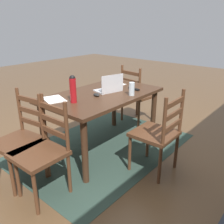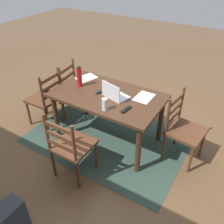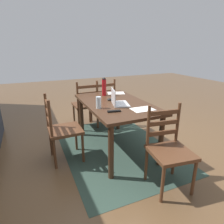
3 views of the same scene
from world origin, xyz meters
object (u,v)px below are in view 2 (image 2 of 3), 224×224
at_px(laptop, 114,94).
at_px(tv_remote, 126,110).
at_px(water_bottle, 79,76).
at_px(computer_mouse, 98,92).
at_px(chair_right_near, 61,89).
at_px(chair_left_near, 183,130).
at_px(chair_right_far, 45,99).
at_px(dining_table, 108,101).
at_px(chair_far_head, 71,146).
at_px(drinking_glass, 105,104).

height_order(laptop, tv_remote, laptop).
distance_m(water_bottle, computer_mouse, 0.36).
relative_size(laptop, water_bottle, 1.20).
height_order(chair_right_near, chair_left_near, same).
bearing_deg(chair_right_far, tv_remote, 178.96).
bearing_deg(laptop, water_bottle, -2.67).
xyz_separation_m(dining_table, chair_right_near, (1.04, -0.18, -0.20)).
xyz_separation_m(dining_table, laptop, (-0.12, 0.03, 0.16)).
bearing_deg(water_bottle, chair_right_near, -17.58).
height_order(chair_right_far, water_bottle, water_bottle).
distance_m(laptop, computer_mouse, 0.25).
height_order(water_bottle, tv_remote, water_bottle).
relative_size(dining_table, chair_right_near, 1.57).
bearing_deg(dining_table, chair_right_near, -9.98).
bearing_deg(chair_right_far, chair_left_near, -170.17).
height_order(chair_left_near, computer_mouse, chair_left_near).
relative_size(laptop, computer_mouse, 3.66).
bearing_deg(chair_right_far, laptop, -172.54).
height_order(chair_right_near, laptop, laptop).
height_order(chair_right_near, computer_mouse, chair_right_near).
distance_m(dining_table, chair_left_near, 1.07).
distance_m(chair_far_head, laptop, 0.87).
relative_size(water_bottle, computer_mouse, 3.06).
bearing_deg(dining_table, drinking_glass, 116.99).
bearing_deg(chair_left_near, chair_right_far, 9.83).
bearing_deg(laptop, chair_far_head, 81.58).
relative_size(chair_right_far, chair_right_near, 1.00).
relative_size(chair_right_far, laptop, 2.60).
xyz_separation_m(chair_right_far, drinking_glass, (-1.20, 0.15, 0.38)).
distance_m(chair_far_head, computer_mouse, 0.86).
xyz_separation_m(laptop, water_bottle, (0.58, -0.03, 0.10)).
height_order(dining_table, tv_remote, tv_remote).
relative_size(dining_table, computer_mouse, 14.93).
distance_m(dining_table, tv_remote, 0.46).
bearing_deg(computer_mouse, chair_left_near, -155.62).
relative_size(dining_table, water_bottle, 4.89).
bearing_deg(chair_left_near, chair_right_near, 0.01).
distance_m(dining_table, water_bottle, 0.53).
bearing_deg(dining_table, chair_far_head, 90.03).
relative_size(chair_right_far, water_bottle, 3.11).
bearing_deg(chair_right_far, drinking_glass, 172.74).
bearing_deg(tv_remote, computer_mouse, 170.87).
xyz_separation_m(chair_far_head, chair_left_near, (-1.04, -1.00, 0.00)).
xyz_separation_m(chair_right_far, chair_left_near, (-2.07, -0.36, 0.00)).
bearing_deg(drinking_glass, chair_far_head, 70.94).
relative_size(chair_right_near, tv_remote, 5.59).
bearing_deg(laptop, dining_table, -12.20).
height_order(chair_far_head, water_bottle, water_bottle).
distance_m(chair_right_far, water_bottle, 0.75).
height_order(drinking_glass, computer_mouse, drinking_glass).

